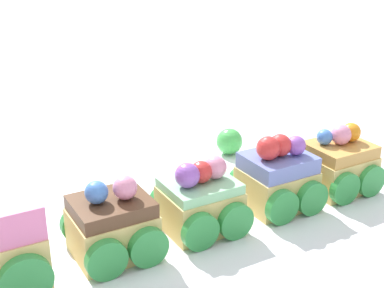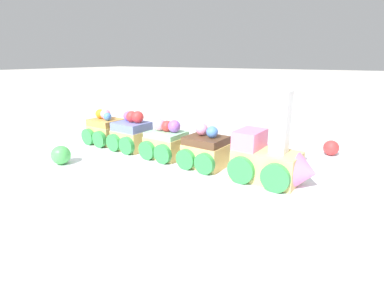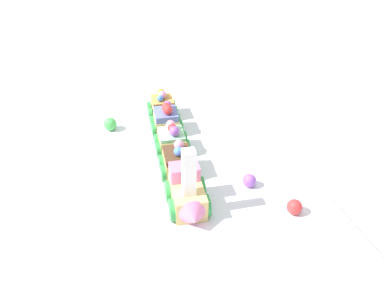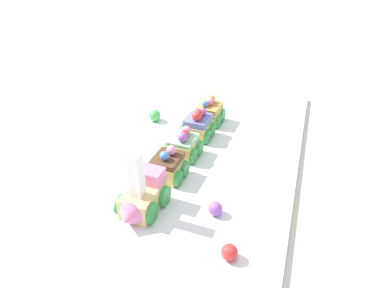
# 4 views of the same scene
# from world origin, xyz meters

# --- Properties ---
(ground_plane) EXTENTS (10.00, 10.00, 0.00)m
(ground_plane) POSITION_xyz_m (0.00, 0.00, 0.00)
(ground_plane) COLOR beige
(display_board) EXTENTS (0.83, 0.45, 0.01)m
(display_board) POSITION_xyz_m (0.00, 0.00, 0.01)
(display_board) COLOR white
(display_board) RESTS_ON ground_plane
(cake_train_locomotive) EXTENTS (0.11, 0.07, 0.13)m
(cake_train_locomotive) POSITION_xyz_m (0.16, -0.03, 0.04)
(cake_train_locomotive) COLOR #E5C675
(cake_train_locomotive) RESTS_ON display_board
(cake_car_chocolate) EXTENTS (0.07, 0.07, 0.07)m
(cake_car_chocolate) POSITION_xyz_m (0.05, -0.02, 0.04)
(cake_car_chocolate) COLOR #E5C675
(cake_car_chocolate) RESTS_ON display_board
(cake_car_mint) EXTENTS (0.07, 0.07, 0.07)m
(cake_car_mint) POSITION_xyz_m (-0.03, -0.01, 0.04)
(cake_car_mint) COLOR #E5C675
(cake_car_mint) RESTS_ON display_board
(cake_car_blueberry) EXTENTS (0.07, 0.07, 0.07)m
(cake_car_blueberry) POSITION_xyz_m (-0.11, -0.01, 0.04)
(cake_car_blueberry) COLOR #E5C675
(cake_car_blueberry) RESTS_ON display_board
(cake_car_caramel) EXTENTS (0.07, 0.07, 0.07)m
(cake_car_caramel) POSITION_xyz_m (-0.19, -0.00, 0.04)
(cake_car_caramel) COLOR #E5C675
(cake_car_caramel) RESTS_ON display_board
(gumball_purple) EXTENTS (0.03, 0.03, 0.03)m
(gumball_purple) POSITION_xyz_m (0.13, 0.10, 0.02)
(gumball_purple) COLOR #9956C6
(gumball_purple) RESTS_ON display_board
(gumball_red) EXTENTS (0.03, 0.03, 0.03)m
(gumball_red) POSITION_xyz_m (0.21, 0.14, 0.03)
(gumball_red) COLOR red
(gumball_red) RESTS_ON display_board
(gumball_green) EXTENTS (0.03, 0.03, 0.03)m
(gumball_green) POSITION_xyz_m (-0.15, -0.13, 0.03)
(gumball_green) COLOR #4CBC56
(gumball_green) RESTS_ON display_board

